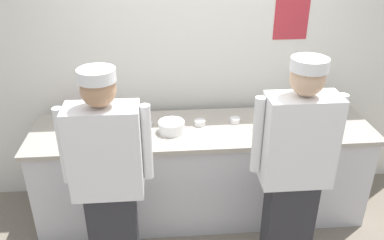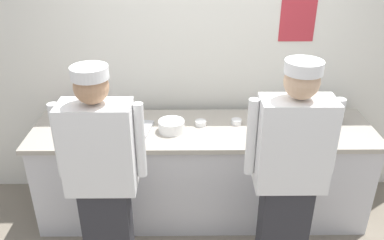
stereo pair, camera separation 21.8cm
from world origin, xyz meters
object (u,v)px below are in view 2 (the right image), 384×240
at_px(chef_center, 290,173).
at_px(plate_stack_rear, 269,128).
at_px(squeeze_bottle_primary, 76,108).
at_px(ramekin_yellow_sauce, 236,122).
at_px(chef_near_left, 102,176).
at_px(ramekin_red_sauce, 201,123).
at_px(mixing_bowl_steel, 323,116).
at_px(sheet_tray, 120,127).
at_px(chefs_knife, 274,120).
at_px(plate_stack_front, 172,126).
at_px(ramekin_green_sauce, 76,131).

xyz_separation_m(chef_center, plate_stack_rear, (-0.03, 0.64, 0.01)).
bearing_deg(squeeze_bottle_primary, ramekin_yellow_sauce, -6.08).
bearing_deg(chef_near_left, ramekin_red_sauce, 47.82).
xyz_separation_m(mixing_bowl_steel, sheet_tray, (-1.77, -0.11, -0.04)).
bearing_deg(chefs_knife, chef_center, -94.22).
bearing_deg(squeeze_bottle_primary, plate_stack_rear, -10.51).
relative_size(mixing_bowl_steel, squeeze_bottle_primary, 1.63).
bearing_deg(chefs_knife, chef_near_left, -147.79).
xyz_separation_m(plate_stack_rear, sheet_tray, (-1.26, 0.09, -0.04)).
bearing_deg(chefs_knife, plate_stack_front, -168.65).
xyz_separation_m(plate_stack_front, ramekin_yellow_sauce, (0.56, 0.12, -0.02)).
bearing_deg(chef_near_left, mixing_bowl_steel, 25.20).
bearing_deg(mixing_bowl_steel, chef_near_left, -154.80).
xyz_separation_m(plate_stack_front, ramekin_red_sauce, (0.25, 0.10, -0.02)).
height_order(chef_near_left, chef_center, chef_center).
height_order(chef_center, sheet_tray, chef_center).
bearing_deg(ramekin_red_sauce, mixing_bowl_steel, 3.17).
relative_size(chef_near_left, ramekin_yellow_sauce, 18.90).
bearing_deg(ramekin_red_sauce, ramekin_yellow_sauce, 4.11).
relative_size(chef_center, squeeze_bottle_primary, 8.90).
height_order(chef_center, plate_stack_rear, chef_center).
relative_size(chef_near_left, ramekin_green_sauce, 17.87).
relative_size(chef_near_left, chefs_knife, 6.23).
bearing_deg(squeeze_bottle_primary, ramekin_red_sauce, -8.89).
distance_m(chef_near_left, ramekin_yellow_sauce, 1.29).
xyz_separation_m(chef_center, sheet_tray, (-1.29, 0.73, -0.02)).
height_order(chef_center, squeeze_bottle_primary, chef_center).
bearing_deg(chef_center, ramekin_red_sauce, 127.31).
bearing_deg(sheet_tray, squeeze_bottle_primary, 152.07).
bearing_deg(ramekin_green_sauce, ramekin_yellow_sauce, 6.52).
bearing_deg(squeeze_bottle_primary, mixing_bowl_steel, -3.01).
height_order(chef_near_left, mixing_bowl_steel, chef_near_left).
xyz_separation_m(chef_center, squeeze_bottle_primary, (-1.71, 0.96, 0.06)).
bearing_deg(chef_near_left, chefs_knife, 32.21).
relative_size(ramekin_yellow_sauce, chefs_knife, 0.33).
distance_m(plate_stack_front, ramekin_red_sauce, 0.27).
bearing_deg(mixing_bowl_steel, ramekin_yellow_sauce, -177.22).
height_order(ramekin_green_sauce, chefs_knife, ramekin_green_sauce).
height_order(squeeze_bottle_primary, ramekin_yellow_sauce, squeeze_bottle_primary).
height_order(mixing_bowl_steel, ramekin_red_sauce, mixing_bowl_steel).
height_order(sheet_tray, ramekin_yellow_sauce, ramekin_yellow_sauce).
xyz_separation_m(ramekin_yellow_sauce, ramekin_red_sauce, (-0.31, -0.02, 0.00)).
bearing_deg(plate_stack_front, ramekin_red_sauce, 22.10).
distance_m(ramekin_yellow_sauce, ramekin_red_sauce, 0.31).
xyz_separation_m(plate_stack_front, squeeze_bottle_primary, (-0.87, 0.28, 0.05)).
xyz_separation_m(ramekin_yellow_sauce, chefs_knife, (0.35, 0.06, -0.02)).
bearing_deg(mixing_bowl_steel, ramekin_red_sauce, -176.83).
distance_m(sheet_tray, ramekin_yellow_sauce, 1.01).
distance_m(chef_center, ramekin_red_sauce, 0.98).
xyz_separation_m(chef_near_left, chefs_knife, (1.36, 0.86, -0.01)).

